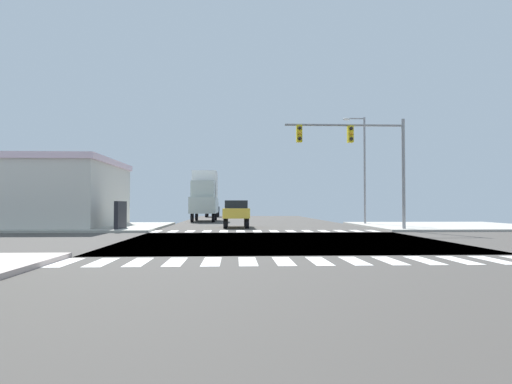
{
  "coord_description": "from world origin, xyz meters",
  "views": [
    {
      "loc": [
        -2.12,
        -20.02,
        1.57
      ],
      "look_at": [
        -0.76,
        8.68,
        2.39
      ],
      "focal_mm": 32.08,
      "sensor_mm": 36.0,
      "label": 1
    }
  ],
  "objects_px": {
    "traffic_signal_mast": "(358,147)",
    "sedan_crossing_2": "(236,211)",
    "street_lamp": "(362,161)",
    "bank_building": "(9,194)",
    "box_truck_queued_1": "(205,195)",
    "sedan_nearside_1": "(212,208)"
  },
  "relations": [
    {
      "from": "street_lamp",
      "to": "sedan_nearside_1",
      "type": "relative_size",
      "value": 1.95
    },
    {
      "from": "bank_building",
      "to": "sedan_crossing_2",
      "type": "xyz_separation_m",
      "value": [
        15.66,
        -0.27,
        -1.24
      ]
    },
    {
      "from": "traffic_signal_mast",
      "to": "sedan_nearside_1",
      "type": "xyz_separation_m",
      "value": [
        -10.31,
        32.93,
        -3.92
      ]
    },
    {
      "from": "traffic_signal_mast",
      "to": "bank_building",
      "type": "relative_size",
      "value": 0.46
    },
    {
      "from": "sedan_crossing_2",
      "to": "street_lamp",
      "type": "bearing_deg",
      "value": -162.63
    },
    {
      "from": "bank_building",
      "to": "box_truck_queued_1",
      "type": "xyz_separation_m",
      "value": [
        12.66,
        12.23,
        0.21
      ]
    },
    {
      "from": "bank_building",
      "to": "traffic_signal_mast",
      "type": "bearing_deg",
      "value": -12.54
    },
    {
      "from": "traffic_signal_mast",
      "to": "street_lamp",
      "type": "xyz_separation_m",
      "value": [
        2.45,
        7.89,
        -0.04
      ]
    },
    {
      "from": "street_lamp",
      "to": "box_truck_queued_1",
      "type": "xyz_separation_m",
      "value": [
        -12.76,
        9.44,
        -2.43
      ]
    },
    {
      "from": "box_truck_queued_1",
      "to": "street_lamp",
      "type": "bearing_deg",
      "value": 143.49
    },
    {
      "from": "street_lamp",
      "to": "sedan_nearside_1",
      "type": "bearing_deg",
      "value": 117.01
    },
    {
      "from": "box_truck_queued_1",
      "to": "traffic_signal_mast",
      "type": "bearing_deg",
      "value": 120.73
    },
    {
      "from": "traffic_signal_mast",
      "to": "street_lamp",
      "type": "relative_size",
      "value": 0.87
    },
    {
      "from": "traffic_signal_mast",
      "to": "sedan_crossing_2",
      "type": "height_order",
      "value": "traffic_signal_mast"
    },
    {
      "from": "traffic_signal_mast",
      "to": "bank_building",
      "type": "xyz_separation_m",
      "value": [
        -22.97,
        5.11,
        -2.68
      ]
    },
    {
      "from": "sedan_crossing_2",
      "to": "traffic_signal_mast",
      "type": "bearing_deg",
      "value": 146.47
    },
    {
      "from": "box_truck_queued_1",
      "to": "bank_building",
      "type": "bearing_deg",
      "value": 44.0
    },
    {
      "from": "street_lamp",
      "to": "bank_building",
      "type": "relative_size",
      "value": 0.52
    },
    {
      "from": "sedan_crossing_2",
      "to": "box_truck_queued_1",
      "type": "height_order",
      "value": "box_truck_queued_1"
    },
    {
      "from": "sedan_nearside_1",
      "to": "box_truck_queued_1",
      "type": "xyz_separation_m",
      "value": [
        -0.0,
        -15.59,
        1.45
      ]
    },
    {
      "from": "street_lamp",
      "to": "bank_building",
      "type": "height_order",
      "value": "street_lamp"
    },
    {
      "from": "bank_building",
      "to": "sedan_crossing_2",
      "type": "bearing_deg",
      "value": -0.98
    }
  ]
}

